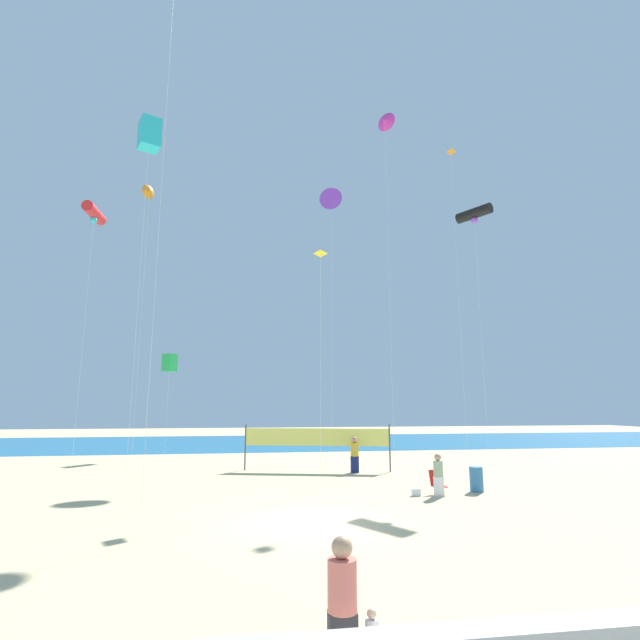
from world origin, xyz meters
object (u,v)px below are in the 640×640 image
Objects in this scene: beach_handbag at (416,492)px; kite_violet_delta at (331,200)px; beachgoer_mustard_shirt at (355,453)px; kite_cyan_box at (150,135)px; kite_black_tube at (474,214)px; kite_orange_diamond at (452,169)px; volleyball_net at (317,439)px; kite_orange_delta at (150,192)px; folding_beach_chair at (437,482)px; kite_red_tube at (94,214)px; kite_green_box at (170,363)px; trash_barrel at (476,479)px; toddler_figure at (372,639)px; mother_figure at (342,600)px; beachgoer_sage_shirt at (438,473)px; kite_magenta_delta at (385,122)px.

beach_handbag is 0.02× the size of kite_violet_delta.
beachgoer_mustard_shirt is 19.28m from kite_cyan_box.
kite_black_tube is at bearing -96.53° from beachgoer_mustard_shirt.
beachgoer_mustard_shirt is 0.09× the size of kite_orange_diamond.
kite_orange_delta is at bearing 145.48° from volleyball_net.
folding_beach_chair is 23.87m from kite_red_tube.
kite_green_box is (1.85, 1.18, -12.01)m from kite_orange_delta.
kite_orange_diamond reaches higher than kite_red_tube.
volleyball_net reaches higher than trash_barrel.
kite_red_tube reaches higher than beach_handbag.
kite_black_tube reaches higher than beachgoer_mustard_shirt.
kite_red_tube is at bearing 147.19° from toddler_figure.
mother_figure is 0.10× the size of kite_cyan_box.
toddler_figure is at bearing -63.35° from kite_red_tube.
toddler_figure is at bearing -75.82° from kite_green_box.
beachgoer_mustard_shirt is at bearing 108.25° from toddler_figure.
folding_beach_chair is (0.12, 0.41, -0.37)m from beachgoer_sage_shirt.
mother_figure is at bearing -72.34° from kite_orange_delta.
kite_violet_delta is 16.34m from kite_green_box.
mother_figure is 0.11× the size of kite_red_tube.
trash_barrel is (7.91, 12.00, -0.43)m from mother_figure.
toddler_figure reaches higher than beach_handbag.
kite_magenta_delta is at bearing 78.44° from beach_handbag.
kite_orange_delta is 0.97× the size of kite_orange_diamond.
toddler_figure is 24.99m from kite_black_tube.
mother_figure reaches higher than trash_barrel.
folding_beach_chair is 1.02m from beach_handbag.
kite_green_box is at bearing 32.54° from kite_orange_delta.
volleyball_net is 19.52m from kite_magenta_delta.
beachgoer_sage_shirt is at bearing -62.60° from folding_beach_chair.
kite_orange_delta reaches higher than mother_figure.
kite_black_tube is 8.08m from kite_magenta_delta.
beachgoer_sage_shirt is at bearing -52.28° from kite_green_box.
toddler_figure is at bearing -99.17° from kite_violet_delta.
beachgoer_mustard_shirt is at bearing 176.61° from kite_black_tube.
volleyball_net is 0.51× the size of kite_black_tube.
volleyball_net is 0.43× the size of kite_cyan_box.
kite_violet_delta is 15.76m from kite_red_tube.
folding_beach_chair is at bearing 10.99° from beach_handbag.
trash_barrel reaches higher than folding_beach_chair.
trash_barrel is 0.13× the size of volleyball_net.
kite_orange_diamond reaches higher than mother_figure.
beachgoer_sage_shirt reaches higher than trash_barrel.
folding_beach_chair is 21.54m from kite_magenta_delta.
kite_red_tube is at bearing 147.32° from beach_handbag.
kite_orange_delta is at bearing 138.99° from toddler_figure.
kite_red_tube is at bearing 168.57° from volleyball_net.
kite_orange_diamond is at bearing -111.27° from beachgoer_sage_shirt.
mother_figure is 2.17× the size of toddler_figure.
beach_handbag is at bearing -22.55° from kite_cyan_box.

